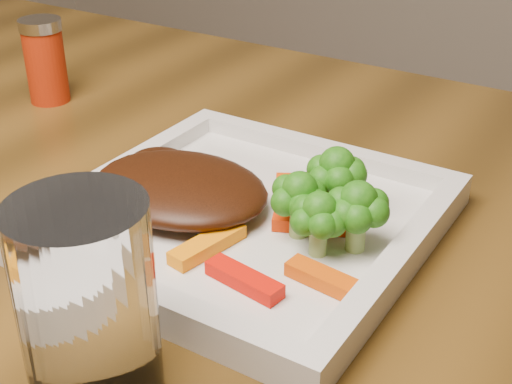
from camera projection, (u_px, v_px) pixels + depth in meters
The scene contains 13 objects.
plate at pixel (245, 224), 0.55m from camera, with size 0.27×0.27×0.01m, color silver.
steak at pixel (180, 188), 0.56m from camera, with size 0.15×0.12×0.03m, color #371708.
broccoli_0 at pixel (337, 173), 0.54m from camera, with size 0.05×0.05×0.07m, color #116811, non-canonical shape.
broccoli_1 at pixel (358, 210), 0.50m from camera, with size 0.05×0.05×0.06m, color #116612, non-canonical shape.
broccoli_2 at pixel (319, 218), 0.49m from camera, with size 0.05×0.05×0.06m, color #106212, non-canonical shape.
broccoli_3 at pixel (299, 199), 0.51m from camera, with size 0.05×0.05×0.06m, color #296310, non-canonical shape.
carrot_0 at pixel (244, 279), 0.47m from camera, with size 0.06×0.02×0.01m, color red.
carrot_1 at pixel (327, 280), 0.47m from camera, with size 0.06×0.02×0.01m, color #CF4703.
carrot_2 at pixel (208, 245), 0.51m from camera, with size 0.06×0.02×0.01m, color orange.
carrot_4 at pixel (305, 182), 0.59m from camera, with size 0.05×0.01×0.01m, color #DF3D03.
carrot_6 at pixel (312, 223), 0.53m from camera, with size 0.06×0.02×0.01m, color red.
spice_shaker at pixel (45, 61), 0.77m from camera, with size 0.04×0.04×0.09m, color #AE2409.
drinking_glass at pixel (88, 303), 0.38m from camera, with size 0.07×0.07×0.12m, color white.
Camera 1 is at (0.54, -0.43, 1.05)m, focal length 50.00 mm.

